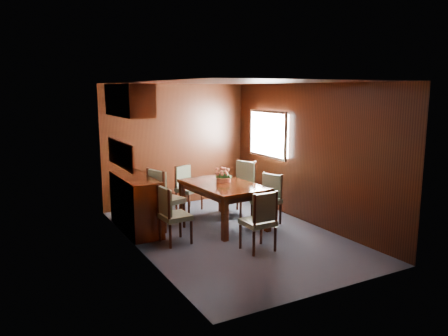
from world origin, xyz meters
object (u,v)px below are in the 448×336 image
chair_head (261,218)px  dining_table (223,189)px  flower_centerpiece (224,175)px  chair_left_near (171,212)px  sideboard (136,203)px  chair_right_near (269,196)px

chair_head → dining_table: bearing=82.8°
dining_table → flower_centerpiece: 0.27m
dining_table → chair_left_near: size_ratio=1.80×
chair_left_near → flower_centerpiece: 1.38m
sideboard → chair_right_near: (2.11, -0.76, 0.03)m
dining_table → chair_head: bearing=-99.6°
sideboard → chair_right_near: sideboard is taller
chair_right_near → flower_centerpiece: size_ratio=3.28×
sideboard → dining_table: size_ratio=0.87×
chair_right_near → dining_table: bearing=45.0°
dining_table → chair_left_near: 1.22m
chair_head → sideboard: bearing=123.3°
dining_table → chair_right_near: bearing=-27.8°
sideboard → flower_centerpiece: (1.47, -0.33, 0.40)m
chair_right_near → chair_head: bearing=119.5°
sideboard → chair_left_near: 0.93m
sideboard → chair_left_near: bearing=-73.5°
sideboard → dining_table: (1.39, -0.45, 0.17)m
chair_left_near → flower_centerpiece: flower_centerpiece is taller
sideboard → chair_left_near: (0.26, -0.89, 0.04)m
chair_left_near → chair_head: bearing=43.5°
chair_left_near → chair_head: (0.99, -0.92, 0.00)m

